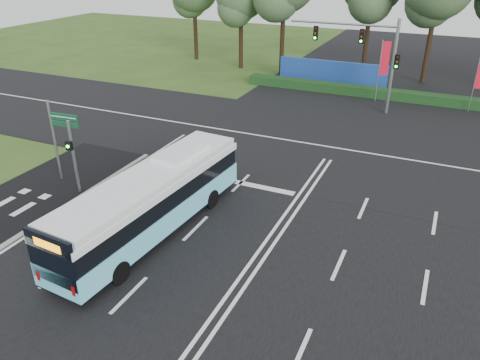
# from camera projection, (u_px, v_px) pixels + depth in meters

# --- Properties ---
(ground) EXTENTS (120.00, 120.00, 0.00)m
(ground) POSITION_uv_depth(u_px,v_px,m) (263.00, 246.00, 20.09)
(ground) COLOR #2C4E1A
(ground) RESTS_ON ground
(road_main) EXTENTS (20.00, 120.00, 0.04)m
(road_main) POSITION_uv_depth(u_px,v_px,m) (263.00, 246.00, 20.08)
(road_main) COLOR black
(road_main) RESTS_ON ground
(road_cross) EXTENTS (120.00, 14.00, 0.05)m
(road_cross) POSITION_uv_depth(u_px,v_px,m) (333.00, 148.00, 29.85)
(road_cross) COLOR black
(road_cross) RESTS_ON ground
(kerb_strip) EXTENTS (0.25, 18.00, 0.12)m
(kerb_strip) POSITION_uv_depth(u_px,v_px,m) (33.00, 227.00, 21.35)
(kerb_strip) COLOR gray
(kerb_strip) RESTS_ON ground
(city_bus) EXTENTS (3.12, 11.13, 3.15)m
(city_bus) POSITION_uv_depth(u_px,v_px,m) (152.00, 201.00, 20.37)
(city_bus) COLOR #65CEEB
(city_bus) RESTS_ON ground
(pedestrian_signal) EXTENTS (0.34, 0.44, 3.94)m
(pedestrian_signal) POSITION_uv_depth(u_px,v_px,m) (73.00, 155.00, 23.48)
(pedestrian_signal) COLOR gray
(pedestrian_signal) RESTS_ON ground
(street_sign) EXTENTS (1.76, 0.23, 4.53)m
(street_sign) POSITION_uv_depth(u_px,v_px,m) (59.00, 133.00, 24.44)
(street_sign) COLOR gray
(street_sign) RESTS_ON ground
(banner_flag_mid) EXTENTS (0.69, 0.35, 5.02)m
(banner_flag_mid) POSITION_uv_depth(u_px,v_px,m) (383.00, 62.00, 37.26)
(banner_flag_mid) COLOR gray
(banner_flag_mid) RESTS_ON ground
(banner_flag_right) EXTENTS (0.59, 0.25, 4.18)m
(banner_flag_right) POSITION_uv_depth(u_px,v_px,m) (479.00, 77.00, 35.13)
(banner_flag_right) COLOR gray
(banner_flag_right) RESTS_ON ground
(traffic_light_gantry) EXTENTS (8.41, 0.28, 7.00)m
(traffic_light_gantry) POSITION_uv_depth(u_px,v_px,m) (370.00, 50.00, 34.62)
(traffic_light_gantry) COLOR gray
(traffic_light_gantry) RESTS_ON ground
(hedge) EXTENTS (22.00, 1.20, 0.80)m
(hedge) POSITION_uv_depth(u_px,v_px,m) (370.00, 92.00, 39.86)
(hedge) COLOR #123315
(hedge) RESTS_ON ground
(blue_hoarding) EXTENTS (10.00, 0.30, 2.20)m
(blue_hoarding) POSITION_uv_depth(u_px,v_px,m) (332.00, 73.00, 43.06)
(blue_hoarding) COLOR #1A4092
(blue_hoarding) RESTS_ON ground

